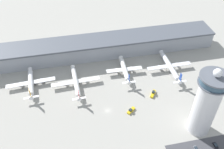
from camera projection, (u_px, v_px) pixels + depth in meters
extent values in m
plane|color=#9E9B93|center=(108.00, 110.00, 185.10)|extent=(1000.00, 1000.00, 0.00)
cube|color=#9399A3|center=(93.00, 48.00, 231.40)|extent=(229.39, 22.00, 14.94)
cube|color=#4C515B|center=(93.00, 41.00, 225.92)|extent=(229.39, 25.00, 1.60)
cylinder|color=silver|center=(205.00, 108.00, 159.20)|extent=(14.92, 14.92, 42.51)
cylinder|color=#565B66|center=(214.00, 83.00, 144.82)|extent=(18.93, 18.93, 0.80)
cylinder|color=#334C60|center=(215.00, 80.00, 143.22)|extent=(17.41, 17.41, 4.04)
cylinder|color=#565B66|center=(216.00, 77.00, 141.54)|extent=(18.93, 18.93, 1.00)
sphere|color=white|center=(218.00, 73.00, 139.51)|extent=(5.13, 5.13, 5.13)
cylinder|color=white|center=(31.00, 82.00, 201.96)|extent=(5.66, 27.92, 4.01)
cone|color=white|center=(30.00, 70.00, 213.27)|extent=(4.22, 3.84, 4.01)
cone|color=white|center=(31.00, 96.00, 190.21)|extent=(3.89, 5.02, 3.61)
cube|color=white|center=(31.00, 82.00, 202.82)|extent=(39.44, 6.74, 0.44)
cylinder|color=#A8A8B2|center=(21.00, 85.00, 202.73)|extent=(2.46, 4.53, 2.20)
cylinder|color=#A8A8B2|center=(41.00, 81.00, 205.97)|extent=(2.46, 4.53, 2.20)
cube|color=orange|center=(30.00, 92.00, 186.06)|extent=(0.47, 2.81, 6.41)
cube|color=white|center=(31.00, 97.00, 188.97)|extent=(11.32, 2.67, 0.24)
cylinder|color=black|center=(31.00, 75.00, 213.12)|extent=(0.28, 0.28, 2.10)
cylinder|color=black|center=(35.00, 85.00, 204.36)|extent=(0.28, 0.28, 2.10)
cylinder|color=black|center=(28.00, 86.00, 203.25)|extent=(0.28, 0.28, 2.10)
cylinder|color=white|center=(76.00, 81.00, 202.64)|extent=(4.92, 32.43, 3.77)
cone|color=white|center=(73.00, 68.00, 215.61)|extent=(3.88, 3.52, 3.77)
cone|color=white|center=(79.00, 98.00, 189.27)|extent=(3.55, 4.64, 3.39)
cube|color=white|center=(76.00, 82.00, 203.55)|extent=(39.96, 5.82, 0.44)
cylinder|color=#A8A8B2|center=(65.00, 83.00, 203.53)|extent=(2.22, 4.21, 2.07)
cylinder|color=#A8A8B2|center=(86.00, 80.00, 206.53)|extent=(2.22, 4.21, 2.07)
cube|color=red|center=(79.00, 94.00, 185.36)|extent=(0.40, 2.81, 6.02)
cube|color=white|center=(79.00, 98.00, 188.07)|extent=(10.61, 2.38, 0.24)
cylinder|color=black|center=(74.00, 73.00, 215.50)|extent=(0.28, 0.28, 2.24)
cylinder|color=black|center=(79.00, 84.00, 204.99)|extent=(0.28, 0.28, 2.24)
cylinder|color=black|center=(73.00, 85.00, 204.05)|extent=(0.28, 0.28, 2.24)
cylinder|color=white|center=(125.00, 69.00, 213.28)|extent=(4.88, 26.61, 3.92)
cone|color=white|center=(121.00, 59.00, 224.34)|extent=(4.05, 3.67, 3.92)
cone|color=white|center=(128.00, 81.00, 201.78)|extent=(3.70, 4.83, 3.53)
cube|color=white|center=(124.00, 69.00, 214.12)|extent=(31.25, 5.53, 0.44)
cylinder|color=#A8A8B2|center=(117.00, 71.00, 214.83)|extent=(2.31, 4.39, 2.16)
cylinder|color=#A8A8B2|center=(131.00, 69.00, 216.47)|extent=(2.31, 4.39, 2.16)
cube|color=navy|center=(129.00, 78.00, 197.70)|extent=(0.40, 2.81, 6.28)
cube|color=white|center=(129.00, 82.00, 200.53)|extent=(11.05, 2.40, 0.24)
cylinder|color=black|center=(122.00, 63.00, 224.37)|extent=(0.28, 0.28, 2.74)
cylinder|color=black|center=(128.00, 72.00, 215.64)|extent=(0.28, 0.28, 2.74)
cylinder|color=black|center=(121.00, 73.00, 214.94)|extent=(0.28, 0.28, 2.74)
cylinder|color=silver|center=(170.00, 66.00, 216.83)|extent=(4.40, 34.92, 4.05)
cone|color=silver|center=(162.00, 53.00, 230.90)|extent=(4.08, 3.68, 4.05)
cone|color=silver|center=(179.00, 81.00, 202.31)|extent=(3.69, 4.89, 3.64)
cube|color=silver|center=(169.00, 66.00, 217.81)|extent=(39.67, 4.80, 0.44)
cylinder|color=#A8A8B2|center=(160.00, 67.00, 218.02)|extent=(2.27, 4.48, 2.23)
cylinder|color=#A8A8B2|center=(177.00, 65.00, 220.68)|extent=(2.27, 4.48, 2.23)
cube|color=navy|center=(181.00, 77.00, 198.10)|extent=(0.33, 2.80, 6.48)
cube|color=silver|center=(180.00, 82.00, 201.04)|extent=(11.36, 2.11, 0.24)
cylinder|color=black|center=(162.00, 58.00, 230.92)|extent=(0.28, 0.28, 2.67)
cylinder|color=black|center=(172.00, 68.00, 219.43)|extent=(0.28, 0.28, 2.67)
cylinder|color=black|center=(166.00, 69.00, 218.53)|extent=(0.28, 0.28, 2.67)
cube|color=black|center=(131.00, 111.00, 184.60)|extent=(6.22, 5.72, 0.12)
cube|color=gold|center=(131.00, 110.00, 184.17)|extent=(7.19, 6.55, 1.42)
cube|color=#232D38|center=(131.00, 110.00, 182.88)|extent=(3.03, 3.01, 1.16)
cube|color=black|center=(153.00, 94.00, 197.29)|extent=(5.71, 6.84, 0.12)
cube|color=gold|center=(153.00, 94.00, 196.81)|extent=(6.54, 7.97, 1.57)
cube|color=#232D38|center=(153.00, 92.00, 196.43)|extent=(3.01, 3.13, 1.29)
cube|color=black|center=(196.00, 149.00, 160.73)|extent=(1.97, 3.86, 0.12)
cube|color=slate|center=(196.00, 149.00, 160.49)|extent=(2.07, 4.58, 0.83)
cube|color=#232D38|center=(196.00, 148.00, 160.07)|extent=(1.76, 2.55, 0.68)
cube|color=black|center=(215.00, 146.00, 162.65)|extent=(1.82, 3.90, 0.12)
cube|color=black|center=(216.00, 145.00, 162.40)|extent=(1.89, 4.64, 0.88)
cube|color=#232D38|center=(216.00, 145.00, 161.78)|extent=(1.67, 2.55, 0.72)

